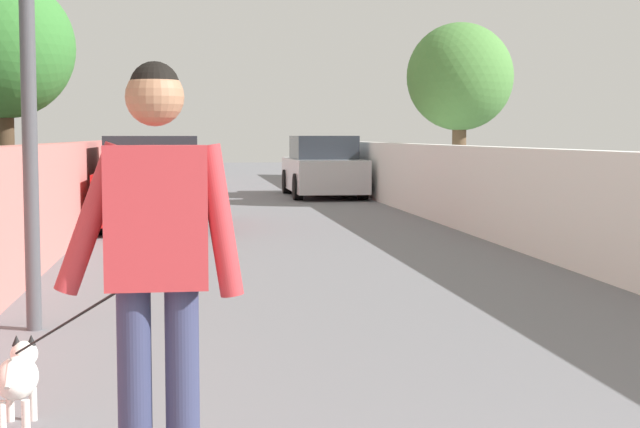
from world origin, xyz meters
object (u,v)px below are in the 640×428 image
at_px(tree_left_far, 3,49).
at_px(car_near, 153,185).
at_px(dog, 19,375).
at_px(tree_right_near, 460,78).
at_px(person_skateboarder, 157,252).
at_px(car_far, 323,168).

height_order(tree_left_far, car_near, tree_left_far).
height_order(dog, car_near, car_near).
bearing_deg(dog, tree_right_near, -23.68).
bearing_deg(tree_right_near, person_skateboarder, 160.66).
distance_m(car_near, car_far, 8.71).
bearing_deg(car_far, tree_left_far, 148.80).
relative_size(tree_left_far, car_near, 1.00).
height_order(person_skateboarder, car_near, person_skateboarder).
relative_size(car_near, car_far, 0.88).
relative_size(tree_right_near, person_skateboarder, 2.29).
distance_m(tree_left_far, dog, 9.76).
bearing_deg(person_skateboarder, car_far, -9.44).
relative_size(person_skateboarder, dog, 0.94).
distance_m(tree_right_near, person_skateboarder, 17.90).
bearing_deg(dog, car_near, -1.33).
relative_size(tree_left_far, dog, 2.07).
bearing_deg(person_skateboarder, car_near, 2.34).
height_order(tree_right_near, tree_left_far, tree_right_near).
distance_m(person_skateboarder, dog, 1.93).
height_order(person_skateboarder, car_far, person_skateboarder).
bearing_deg(tree_left_far, dog, -169.30).
bearing_deg(tree_left_far, car_far, -31.20).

